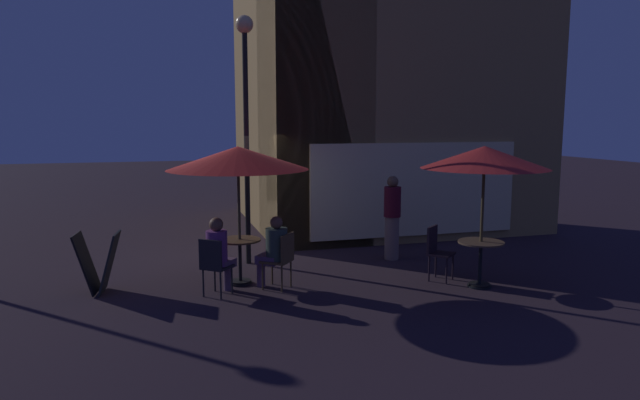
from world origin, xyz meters
TOP-DOWN VIEW (x-y plane):
  - ground_plane at (0.00, 0.00)m, footprint 60.00×60.00m
  - cafe_building at (3.45, 2.94)m, footprint 7.08×6.41m
  - street_lamp_near_corner at (0.32, 0.15)m, footprint 0.34×0.34m
  - menu_sandwich_board at (-2.32, -1.10)m, footprint 0.73×0.63m
  - cafe_table_0 at (-0.04, -1.22)m, footprint 0.72×0.72m
  - cafe_table_1 at (3.82, -2.52)m, footprint 0.76×0.76m
  - patio_umbrella_0 at (-0.04, -1.22)m, footprint 2.38×2.38m
  - patio_umbrella_1 at (3.82, -2.52)m, footprint 2.09×2.09m
  - cafe_chair_0 at (0.59, -1.71)m, footprint 0.62×0.62m
  - cafe_chair_1 at (-0.54, -1.83)m, footprint 0.57×0.57m
  - cafe_chair_2 at (3.31, -1.94)m, footprint 0.56×0.56m
  - patron_seated_0 at (0.47, -1.61)m, footprint 0.54×0.52m
  - patron_seated_1 at (-0.45, -1.72)m, footprint 0.50×0.52m
  - patron_standing_2 at (3.16, -0.33)m, footprint 0.34×0.34m

SIDE VIEW (x-z plane):
  - ground_plane at x=0.00m, z-range 0.00..0.00m
  - menu_sandwich_board at x=-2.32m, z-range 0.02..1.00m
  - cafe_table_0 at x=-0.04m, z-range 0.17..0.96m
  - cafe_chair_0 at x=0.59m, z-range 0.10..1.03m
  - cafe_chair_1 at x=-0.54m, z-range 0.09..1.04m
  - cafe_chair_2 at x=3.31m, z-range 0.10..1.05m
  - cafe_table_1 at x=3.82m, z-range 0.19..0.97m
  - patron_seated_0 at x=0.47m, z-range 0.09..1.31m
  - patron_seated_1 at x=-0.45m, z-range 0.08..1.35m
  - patron_standing_2 at x=3.16m, z-range 0.01..1.71m
  - patio_umbrella_0 at x=-0.04m, z-range 0.98..3.34m
  - patio_umbrella_1 at x=3.82m, z-range 0.99..3.37m
  - street_lamp_near_corner at x=0.32m, z-range 0.93..5.67m
  - cafe_building at x=3.45m, z-range -0.01..9.17m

